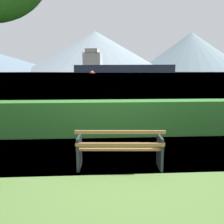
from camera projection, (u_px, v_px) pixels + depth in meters
The scene contains 7 objects.
ground_plane at pixel (119, 167), 5.17m from camera, with size 1400.00×1400.00×0.00m, color #4C6B33.
water_surface at pixel (96, 73), 309.96m from camera, with size 620.00×620.00×0.00m, color #6B8EA3.
park_bench at pixel (120, 149), 5.04m from camera, with size 1.78×0.69×0.87m.
hedge_row at pixel (111, 118), 7.74m from camera, with size 8.49×0.76×1.07m, color #2D6B28.
cargo_ship_large at pixel (116, 66), 292.11m from camera, with size 117.56×40.56×27.91m.
sailboat_mid at pixel (92, 72), 223.89m from camera, with size 5.20×6.43×2.04m.
distant_hills at pixel (75, 54), 541.77m from camera, with size 799.96×377.76×89.60m.
Camera 1 is at (-0.48, -4.89, 1.99)m, focal length 39.70 mm.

